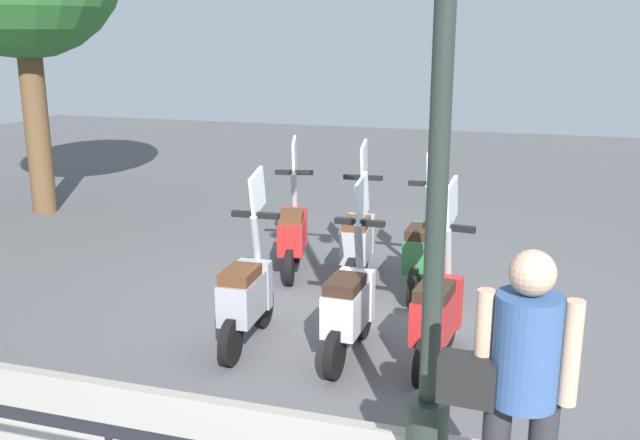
{
  "coord_description": "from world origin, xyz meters",
  "views": [
    {
      "loc": [
        -6.32,
        -1.52,
        2.71
      ],
      "look_at": [
        0.2,
        0.5,
        0.9
      ],
      "focal_mm": 40.0,
      "sensor_mm": 36.0,
      "label": 1
    }
  ],
  "objects_px": {
    "scooter_far_1": "(358,240)",
    "scooter_near_0": "(438,311)",
    "scooter_near_1": "(350,304)",
    "pedestrian_with_bag": "(519,381)",
    "scooter_far_0": "(422,249)",
    "scooter_near_2": "(247,294)",
    "lamp_post_near": "(439,153)",
    "scooter_far_2": "(293,233)"
  },
  "relations": [
    {
      "from": "scooter_far_1",
      "to": "scooter_near_0",
      "type": "bearing_deg",
      "value": -152.94
    },
    {
      "from": "scooter_near_0",
      "to": "scooter_near_1",
      "type": "relative_size",
      "value": 1.0
    },
    {
      "from": "pedestrian_with_bag",
      "to": "scooter_near_0",
      "type": "xyz_separation_m",
      "value": [
        2.24,
        0.69,
        -0.6
      ]
    },
    {
      "from": "scooter_near_1",
      "to": "scooter_far_0",
      "type": "relative_size",
      "value": 1.0
    },
    {
      "from": "pedestrian_with_bag",
      "to": "scooter_near_2",
      "type": "xyz_separation_m",
      "value": [
        2.15,
        2.35,
        -0.6
      ]
    },
    {
      "from": "scooter_far_1",
      "to": "pedestrian_with_bag",
      "type": "bearing_deg",
      "value": -160.72
    },
    {
      "from": "lamp_post_near",
      "to": "scooter_far_1",
      "type": "relative_size",
      "value": 2.8
    },
    {
      "from": "scooter_near_0",
      "to": "scooter_far_2",
      "type": "bearing_deg",
      "value": 51.41
    },
    {
      "from": "scooter_far_1",
      "to": "scooter_near_1",
      "type": "bearing_deg",
      "value": -172.79
    },
    {
      "from": "scooter_near_0",
      "to": "scooter_near_2",
      "type": "bearing_deg",
      "value": 98.89
    },
    {
      "from": "pedestrian_with_bag",
      "to": "scooter_near_0",
      "type": "bearing_deg",
      "value": 19.88
    },
    {
      "from": "scooter_near_1",
      "to": "scooter_far_1",
      "type": "distance_m",
      "value": 1.93
    },
    {
      "from": "scooter_near_0",
      "to": "pedestrian_with_bag",
      "type": "bearing_deg",
      "value": -157.12
    },
    {
      "from": "lamp_post_near",
      "to": "scooter_far_2",
      "type": "height_order",
      "value": "lamp_post_near"
    },
    {
      "from": "lamp_post_near",
      "to": "scooter_far_1",
      "type": "xyz_separation_m",
      "value": [
        3.41,
        1.31,
        -1.57
      ]
    },
    {
      "from": "pedestrian_with_bag",
      "to": "scooter_near_1",
      "type": "relative_size",
      "value": 1.03
    },
    {
      "from": "scooter_near_0",
      "to": "scooter_far_2",
      "type": "relative_size",
      "value": 1.0
    },
    {
      "from": "pedestrian_with_bag",
      "to": "scooter_far_0",
      "type": "height_order",
      "value": "pedestrian_with_bag"
    },
    {
      "from": "scooter_near_1",
      "to": "pedestrian_with_bag",
      "type": "bearing_deg",
      "value": -145.17
    },
    {
      "from": "lamp_post_near",
      "to": "scooter_near_1",
      "type": "bearing_deg",
      "value": 30.6
    },
    {
      "from": "scooter_near_0",
      "to": "scooter_near_1",
      "type": "bearing_deg",
      "value": 100.55
    },
    {
      "from": "lamp_post_near",
      "to": "pedestrian_with_bag",
      "type": "xyz_separation_m",
      "value": [
        -0.66,
        -0.52,
        -0.98
      ]
    },
    {
      "from": "scooter_near_0",
      "to": "scooter_far_2",
      "type": "height_order",
      "value": "same"
    },
    {
      "from": "lamp_post_near",
      "to": "scooter_near_0",
      "type": "bearing_deg",
      "value": 6.08
    },
    {
      "from": "lamp_post_near",
      "to": "scooter_far_0",
      "type": "bearing_deg",
      "value": 9.98
    },
    {
      "from": "lamp_post_near",
      "to": "scooter_far_1",
      "type": "bearing_deg",
      "value": 20.98
    },
    {
      "from": "scooter_far_1",
      "to": "scooter_far_2",
      "type": "bearing_deg",
      "value": 80.37
    },
    {
      "from": "scooter_near_0",
      "to": "scooter_far_0",
      "type": "relative_size",
      "value": 1.0
    },
    {
      "from": "scooter_near_1",
      "to": "scooter_far_0",
      "type": "distance_m",
      "value": 1.77
    },
    {
      "from": "pedestrian_with_bag",
      "to": "scooter_near_2",
      "type": "relative_size",
      "value": 1.03
    },
    {
      "from": "scooter_far_1",
      "to": "scooter_near_2",
      "type": "bearing_deg",
      "value": 159.82
    },
    {
      "from": "scooter_near_1",
      "to": "scooter_far_0",
      "type": "bearing_deg",
      "value": -8.86
    },
    {
      "from": "scooter_far_0",
      "to": "scooter_far_2",
      "type": "bearing_deg",
      "value": 83.38
    },
    {
      "from": "scooter_near_1",
      "to": "scooter_far_2",
      "type": "distance_m",
      "value": 2.28
    },
    {
      "from": "scooter_far_1",
      "to": "scooter_far_2",
      "type": "relative_size",
      "value": 1.0
    },
    {
      "from": "scooter_near_0",
      "to": "scooter_far_1",
      "type": "xyz_separation_m",
      "value": [
        1.82,
        1.14,
        0.0
      ]
    },
    {
      "from": "scooter_near_2",
      "to": "scooter_far_0",
      "type": "xyz_separation_m",
      "value": [
        1.77,
        -1.25,
        0.0
      ]
    },
    {
      "from": "scooter_near_0",
      "to": "scooter_far_0",
      "type": "bearing_deg",
      "value": 19.35
    },
    {
      "from": "scooter_near_2",
      "to": "scooter_far_0",
      "type": "bearing_deg",
      "value": -37.94
    },
    {
      "from": "scooter_far_0",
      "to": "scooter_far_2",
      "type": "height_order",
      "value": "same"
    },
    {
      "from": "scooter_far_1",
      "to": "scooter_far_0",
      "type": "bearing_deg",
      "value": -105.58
    },
    {
      "from": "scooter_far_1",
      "to": "scooter_far_2",
      "type": "xyz_separation_m",
      "value": [
        0.06,
        0.79,
        0.0
      ]
    }
  ]
}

